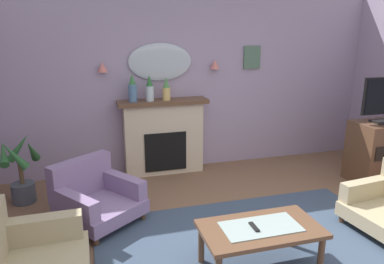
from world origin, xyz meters
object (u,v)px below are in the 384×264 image
(fireplace, at_px, (164,137))
(coffee_table, at_px, (260,232))
(mantel_vase_centre, at_px, (132,89))
(wall_mirror, at_px, (160,62))
(mantel_vase_left, at_px, (166,90))
(tv_remote, at_px, (254,227))
(tv_cabinet, at_px, (380,152))
(wall_sconce_left, at_px, (102,67))
(mantel_vase_right, at_px, (150,89))
(armchair_by_coffee_table, at_px, (95,196))
(potted_plant_tall_palm, at_px, (21,174))
(framed_picture, at_px, (252,57))
(wall_sconce_right, at_px, (215,64))

(fireplace, height_order, coffee_table, fireplace)
(mantel_vase_centre, height_order, wall_mirror, wall_mirror)
(fireplace, distance_m, wall_mirror, 1.15)
(mantel_vase_left, relative_size, tv_remote, 2.16)
(tv_cabinet, bearing_deg, mantel_vase_centre, 160.98)
(mantel_vase_centre, distance_m, wall_sconce_left, 0.52)
(mantel_vase_right, xyz_separation_m, armchair_by_coffee_table, (-0.88, -1.24, -1.03))
(wall_sconce_left, bearing_deg, mantel_vase_right, -10.46)
(mantel_vase_centre, distance_m, potted_plant_tall_palm, 1.87)
(wall_mirror, height_order, potted_plant_tall_palm, wall_mirror)
(fireplace, distance_m, mantel_vase_left, 0.75)
(potted_plant_tall_palm, bearing_deg, coffee_table, -42.01)
(framed_picture, height_order, armchair_by_coffee_table, framed_picture)
(fireplace, bearing_deg, framed_picture, 5.77)
(mantel_vase_centre, height_order, framed_picture, framed_picture)
(fireplace, distance_m, framed_picture, 1.91)
(framed_picture, bearing_deg, potted_plant_tall_palm, -168.84)
(mantel_vase_centre, bearing_deg, armchair_by_coffee_table, -117.06)
(coffee_table, bearing_deg, wall_sconce_right, 79.74)
(mantel_vase_centre, height_order, coffee_table, mantel_vase_centre)
(wall_sconce_left, distance_m, wall_sconce_right, 1.70)
(coffee_table, bearing_deg, framed_picture, 67.69)
(framed_picture, height_order, tv_remote, framed_picture)
(tv_remote, relative_size, tv_cabinet, 0.18)
(mantel_vase_right, distance_m, tv_cabinet, 3.49)
(armchair_by_coffee_table, bearing_deg, wall_mirror, 52.46)
(wall_mirror, distance_m, coffee_table, 3.10)
(framed_picture, relative_size, coffee_table, 0.33)
(mantel_vase_left, distance_m, tv_cabinet, 3.26)
(coffee_table, bearing_deg, tv_remote, -175.33)
(mantel_vase_centre, height_order, tv_remote, mantel_vase_centre)
(mantel_vase_left, xyz_separation_m, wall_sconce_left, (-0.90, 0.12, 0.34))
(wall_sconce_right, distance_m, armchair_by_coffee_table, 2.72)
(framed_picture, bearing_deg, armchair_by_coffee_table, -151.21)
(mantel_vase_left, relative_size, wall_sconce_right, 2.47)
(mantel_vase_right, distance_m, mantel_vase_left, 0.25)
(armchair_by_coffee_table, bearing_deg, mantel_vase_right, 54.53)
(framed_picture, xyz_separation_m, tv_cabinet, (1.47, -1.36, -1.30))
(mantel_vase_right, distance_m, tv_remote, 2.80)
(wall_sconce_left, distance_m, tv_cabinet, 4.21)
(wall_sconce_left, relative_size, coffee_table, 0.13)
(wall_sconce_right, bearing_deg, mantel_vase_centre, -174.73)
(framed_picture, relative_size, tv_cabinet, 0.40)
(coffee_table, bearing_deg, fireplace, 97.70)
(framed_picture, height_order, coffee_table, framed_picture)
(mantel_vase_centre, bearing_deg, fireplace, 3.60)
(mantel_vase_left, bearing_deg, wall_mirror, 106.39)
(mantel_vase_right, xyz_separation_m, framed_picture, (1.70, 0.18, 0.42))
(wall_mirror, height_order, wall_sconce_left, wall_mirror)
(mantel_vase_centre, bearing_deg, wall_mirror, 20.70)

